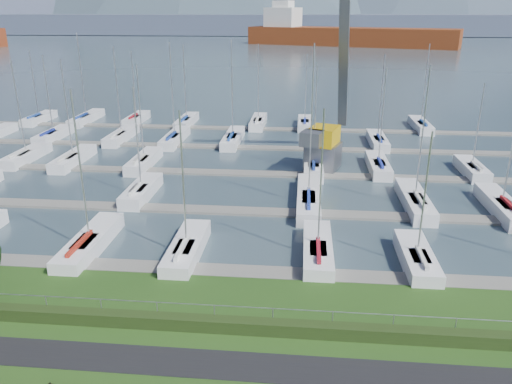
# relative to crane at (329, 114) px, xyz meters

# --- Properties ---
(path) EXTENTS (160.00, 2.00, 0.04)m
(path) POSITION_rel_crane_xyz_m (-5.81, -32.52, -5.32)
(path) COLOR black
(path) RESTS_ON grass
(water) EXTENTS (800.00, 540.00, 0.20)m
(water) POSITION_rel_crane_xyz_m (-5.81, 230.48, -5.73)
(water) COLOR #3A4C55
(hedge) EXTENTS (80.00, 0.70, 0.70)m
(hedge) POSITION_rel_crane_xyz_m (-5.81, -29.92, -4.98)
(hedge) COLOR #233513
(hedge) RESTS_ON grass
(fence) EXTENTS (80.00, 0.04, 0.04)m
(fence) POSITION_rel_crane_xyz_m (-5.81, -29.52, -4.13)
(fence) COLOR #94989C
(fence) RESTS_ON grass
(foothill) EXTENTS (900.00, 80.00, 12.00)m
(foothill) POSITION_rel_crane_xyz_m (-5.81, 300.48, 0.67)
(foothill) COLOR #454E66
(foothill) RESTS_ON water
(docks) EXTENTS (90.00, 41.60, 0.25)m
(docks) POSITION_rel_crane_xyz_m (-5.81, -3.52, -5.55)
(docks) COLOR gray
(docks) RESTS_ON water
(crane) EXTENTS (5.57, 13.48, 22.35)m
(crane) POSITION_rel_crane_xyz_m (0.00, 0.00, 0.00)
(crane) COLOR slate
(crane) RESTS_ON water
(cargo_ship_mid) EXTENTS (93.80, 48.46, 21.50)m
(cargo_ship_mid) POSITION_rel_crane_xyz_m (13.05, 187.32, -1.73)
(cargo_ship_mid) COLOR maroon
(cargo_ship_mid) RESTS_ON water
(sailboat_fleet) EXTENTS (75.32, 49.91, 13.49)m
(sailboat_fleet) POSITION_rel_crane_xyz_m (-10.75, -1.55, 0.02)
(sailboat_fleet) COLOR navy
(sailboat_fleet) RESTS_ON water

